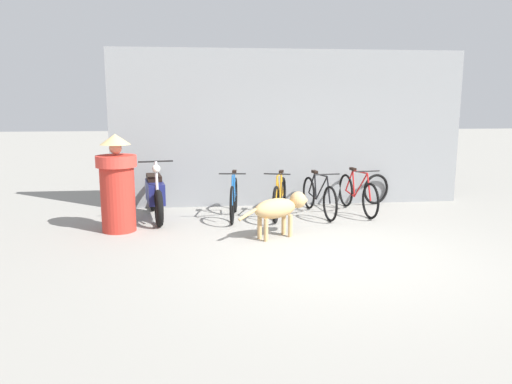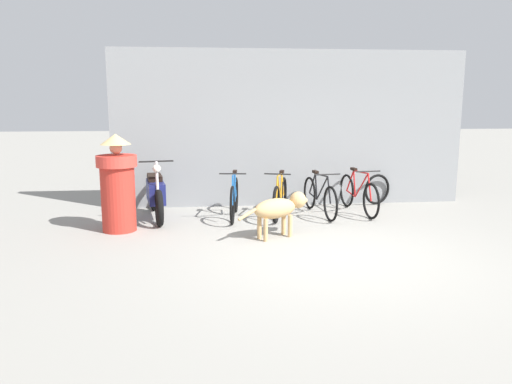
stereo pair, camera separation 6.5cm
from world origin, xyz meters
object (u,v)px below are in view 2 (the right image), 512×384
at_px(bicycle_2, 319,197).
at_px(spare_tire_left, 377,189).
at_px(stray_dog, 280,208).
at_px(bicycle_1, 280,198).
at_px(person_in_robes, 118,183).
at_px(bicycle_3, 358,194).
at_px(motorcycle, 156,194).
at_px(bicycle_0, 234,199).

height_order(bicycle_2, spare_tire_left, bicycle_2).
bearing_deg(spare_tire_left, stray_dog, -136.25).
bearing_deg(bicycle_2, bicycle_1, -91.49).
distance_m(person_in_robes, spare_tire_left, 5.12).
xyz_separation_m(bicycle_3, spare_tire_left, (0.61, 0.68, -0.04)).
height_order(motorcycle, spare_tire_left, motorcycle).
xyz_separation_m(bicycle_1, person_in_robes, (-2.73, -0.72, 0.43)).
distance_m(bicycle_1, spare_tire_left, 2.29).
height_order(bicycle_3, motorcycle, motorcycle).
bearing_deg(spare_tire_left, motorcycle, -170.54).
xyz_separation_m(bicycle_0, person_in_robes, (-1.90, -0.69, 0.42)).
height_order(bicycle_1, motorcycle, motorcycle).
bearing_deg(motorcycle, stray_dog, 43.25).
bearing_deg(stray_dog, bicycle_1, 53.57).
relative_size(bicycle_1, bicycle_2, 0.94).
bearing_deg(bicycle_3, motorcycle, -95.85).
height_order(bicycle_2, motorcycle, motorcycle).
xyz_separation_m(bicycle_2, stray_dog, (-0.96, -1.45, 0.12)).
relative_size(bicycle_0, bicycle_2, 0.95).
distance_m(bicycle_2, stray_dog, 1.75).
xyz_separation_m(bicycle_0, bicycle_3, (2.34, 0.21, -0.01)).
xyz_separation_m(bicycle_0, bicycle_2, (1.57, 0.10, -0.01)).
distance_m(bicycle_0, person_in_robes, 2.07).
bearing_deg(bicycle_1, bicycle_2, 112.10).
distance_m(bicycle_3, spare_tire_left, 0.91).
relative_size(bicycle_2, spare_tire_left, 2.75).
xyz_separation_m(motorcycle, spare_tire_left, (4.34, 0.72, -0.12)).
height_order(bicycle_0, motorcycle, motorcycle).
height_order(bicycle_1, bicycle_3, bicycle_3).
distance_m(bicycle_2, spare_tire_left, 1.58).
bearing_deg(motorcycle, bicycle_0, 73.63).
relative_size(motorcycle, spare_tire_left, 3.11).
height_order(bicycle_3, stray_dog, bicycle_3).
relative_size(bicycle_0, stray_dog, 1.38).
xyz_separation_m(person_in_robes, spare_tire_left, (4.85, 1.58, -0.46)).
distance_m(bicycle_0, stray_dog, 1.48).
distance_m(motorcycle, person_in_robes, 1.06).
height_order(bicycle_3, person_in_robes, person_in_robes).
height_order(bicycle_2, person_in_robes, person_in_robes).
relative_size(bicycle_1, stray_dog, 1.37).
height_order(stray_dog, person_in_robes, person_in_robes).
bearing_deg(bicycle_1, stray_dog, 7.29).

